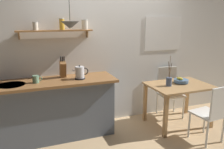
% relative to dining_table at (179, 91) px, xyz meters
% --- Properties ---
extents(ground_plane, '(14.00, 14.00, 0.00)m').
position_rel_dining_table_xyz_m(ground_plane, '(-1.04, -0.02, -0.62)').
color(ground_plane, tan).
extents(back_wall, '(6.80, 0.11, 2.70)m').
position_rel_dining_table_xyz_m(back_wall, '(-0.84, 0.63, 0.73)').
color(back_wall, white).
rests_on(back_wall, ground_plane).
extents(kitchen_counter, '(1.83, 0.63, 0.93)m').
position_rel_dining_table_xyz_m(kitchen_counter, '(-2.04, 0.30, -0.15)').
color(kitchen_counter, slate).
rests_on(kitchen_counter, ground_plane).
extents(wall_shelf, '(1.12, 0.20, 0.30)m').
position_rel_dining_table_xyz_m(wall_shelf, '(-1.89, 0.47, 1.06)').
color(wall_shelf, '#9E6B3D').
extents(dining_table, '(1.03, 0.75, 0.73)m').
position_rel_dining_table_xyz_m(dining_table, '(0.00, 0.00, 0.00)').
color(dining_table, tan).
rests_on(dining_table, ground_plane).
extents(dining_chair_near, '(0.44, 0.44, 0.90)m').
position_rel_dining_table_xyz_m(dining_chair_near, '(0.09, -0.69, -0.12)').
color(dining_chair_near, white).
rests_on(dining_chair_near, ground_plane).
extents(dining_chair_far, '(0.48, 0.45, 0.93)m').
position_rel_dining_table_xyz_m(dining_chair_far, '(0.08, 0.40, -0.10)').
color(dining_chair_far, white).
rests_on(dining_chair_far, ground_plane).
extents(fruit_bowl, '(0.25, 0.25, 0.11)m').
position_rel_dining_table_xyz_m(fruit_bowl, '(0.08, 0.06, 0.15)').
color(fruit_bowl, '#51759E').
rests_on(fruit_bowl, dining_table).
extents(twig_vase, '(0.10, 0.10, 0.51)m').
position_rel_dining_table_xyz_m(twig_vase, '(-0.21, -0.00, 0.19)').
color(twig_vase, '#475675').
rests_on(twig_vase, dining_table).
extents(electric_kettle, '(0.24, 0.16, 0.22)m').
position_rel_dining_table_xyz_m(electric_kettle, '(-1.66, 0.22, 0.41)').
color(electric_kettle, black).
rests_on(electric_kettle, kitchen_counter).
extents(knife_block, '(0.09, 0.18, 0.33)m').
position_rel_dining_table_xyz_m(knife_block, '(-1.89, 0.41, 0.45)').
color(knife_block, brown).
rests_on(knife_block, kitchen_counter).
extents(coffee_mug_by_sink, '(0.13, 0.09, 0.11)m').
position_rel_dining_table_xyz_m(coffee_mug_by_sink, '(-2.29, 0.23, 0.37)').
color(coffee_mug_by_sink, slate).
rests_on(coffee_mug_by_sink, kitchen_counter).
extents(pendant_lamp, '(0.26, 0.26, 0.46)m').
position_rel_dining_table_xyz_m(pendant_lamp, '(-1.78, 0.19, 1.12)').
color(pendant_lamp, black).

